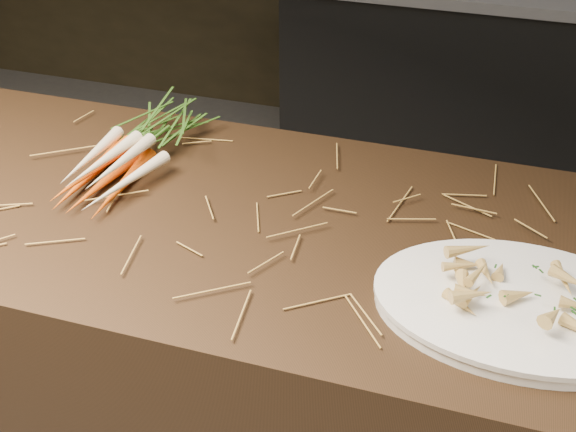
# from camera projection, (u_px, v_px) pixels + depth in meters

# --- Properties ---
(main_counter) EXTENTS (2.40, 0.70, 0.90)m
(main_counter) POSITION_uv_depth(u_px,v_px,m) (319.00, 398.00, 1.57)
(main_counter) COLOR black
(main_counter) RESTS_ON ground
(back_counter) EXTENTS (1.82, 0.62, 0.84)m
(back_counter) POSITION_uv_depth(u_px,v_px,m) (508.00, 83.00, 2.99)
(back_counter) COLOR black
(back_counter) RESTS_ON ground
(straw_bedding) EXTENTS (1.40, 0.60, 0.02)m
(straw_bedding) POSITION_uv_depth(u_px,v_px,m) (326.00, 227.00, 1.31)
(straw_bedding) COLOR #A6822D
(straw_bedding) RESTS_ON main_counter
(root_veg_bunch) EXTENTS (0.17, 0.46, 0.09)m
(root_veg_bunch) POSITION_uv_depth(u_px,v_px,m) (139.00, 141.00, 1.51)
(root_veg_bunch) COLOR #C63B02
(root_veg_bunch) RESTS_ON main_counter
(serving_platter) EXTENTS (0.47, 0.32, 0.02)m
(serving_platter) POSITION_uv_depth(u_px,v_px,m) (520.00, 309.00, 1.12)
(serving_platter) COLOR white
(serving_platter) RESTS_ON main_counter
(roasted_veg_heap) EXTENTS (0.23, 0.17, 0.05)m
(roasted_veg_heap) POSITION_uv_depth(u_px,v_px,m) (525.00, 291.00, 1.10)
(roasted_veg_heap) COLOR #B0843B
(roasted_veg_heap) RESTS_ON serving_platter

